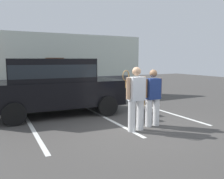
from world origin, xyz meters
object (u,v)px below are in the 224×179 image
tennis_player_man (136,98)px  potted_plant_by_porch (122,90)px  parked_suv (55,84)px  tennis_player_woman (153,97)px

tennis_player_man → potted_plant_by_porch: size_ratio=2.68×
parked_suv → tennis_player_woman: (2.25, -2.84, -0.25)m
tennis_player_man → parked_suv: bearing=-67.8°
parked_suv → potted_plant_by_porch: (4.14, 2.31, -0.77)m
parked_suv → tennis_player_woman: bearing=-48.2°
potted_plant_by_porch → parked_suv: bearing=-150.8°
parked_suv → tennis_player_woman: size_ratio=2.73×
parked_suv → tennis_player_man: 3.38m
tennis_player_man → tennis_player_woman: 0.73m
tennis_player_man → tennis_player_woman: (0.71, 0.17, -0.06)m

